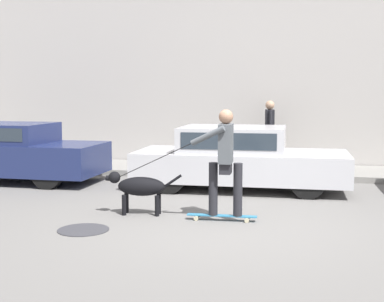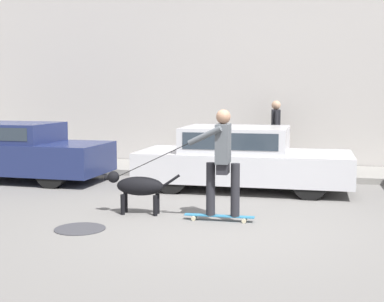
{
  "view_description": "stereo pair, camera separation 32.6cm",
  "coord_description": "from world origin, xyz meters",
  "px_view_note": "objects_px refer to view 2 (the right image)",
  "views": [
    {
      "loc": [
        0.96,
        -7.62,
        1.97
      ],
      "look_at": [
        -0.76,
        1.39,
        0.95
      ],
      "focal_mm": 50.0,
      "sensor_mm": 36.0,
      "label": 1
    },
    {
      "loc": [
        1.27,
        -7.55,
        1.97
      ],
      "look_at": [
        -0.76,
        1.39,
        0.95
      ],
      "focal_mm": 50.0,
      "sensor_mm": 36.0,
      "label": 2
    }
  ],
  "objects_px": {
    "parked_car_0": "(13,152)",
    "skateboarder": "(222,158)",
    "pedestrian_with_bag": "(276,130)",
    "parked_car_1": "(242,159)",
    "dog": "(138,187)"
  },
  "relations": [
    {
      "from": "skateboarder",
      "to": "pedestrian_with_bag",
      "type": "relative_size",
      "value": 1.43
    },
    {
      "from": "parked_car_0",
      "to": "pedestrian_with_bag",
      "type": "height_order",
      "value": "pedestrian_with_bag"
    },
    {
      "from": "parked_car_0",
      "to": "pedestrian_with_bag",
      "type": "xyz_separation_m",
      "value": [
        5.63,
        2.54,
        0.39
      ]
    },
    {
      "from": "parked_car_0",
      "to": "skateboarder",
      "type": "bearing_deg",
      "value": -25.87
    },
    {
      "from": "dog",
      "to": "skateboarder",
      "type": "height_order",
      "value": "skateboarder"
    },
    {
      "from": "parked_car_0",
      "to": "dog",
      "type": "height_order",
      "value": "parked_car_0"
    },
    {
      "from": "parked_car_1",
      "to": "pedestrian_with_bag",
      "type": "relative_size",
      "value": 2.63
    },
    {
      "from": "parked_car_1",
      "to": "parked_car_0",
      "type": "bearing_deg",
      "value": -179.68
    },
    {
      "from": "pedestrian_with_bag",
      "to": "parked_car_0",
      "type": "bearing_deg",
      "value": -163.17
    },
    {
      "from": "pedestrian_with_bag",
      "to": "parked_car_1",
      "type": "bearing_deg",
      "value": -108.43
    },
    {
      "from": "parked_car_1",
      "to": "pedestrian_with_bag",
      "type": "bearing_deg",
      "value": 79.36
    },
    {
      "from": "parked_car_0",
      "to": "parked_car_1",
      "type": "xyz_separation_m",
      "value": [
        5.13,
        -0.0,
        -0.02
      ]
    },
    {
      "from": "parked_car_1",
      "to": "dog",
      "type": "height_order",
      "value": "parked_car_1"
    },
    {
      "from": "parked_car_0",
      "to": "skateboarder",
      "type": "distance_m",
      "value": 5.89
    },
    {
      "from": "skateboarder",
      "to": "pedestrian_with_bag",
      "type": "bearing_deg",
      "value": -95.71
    }
  ]
}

